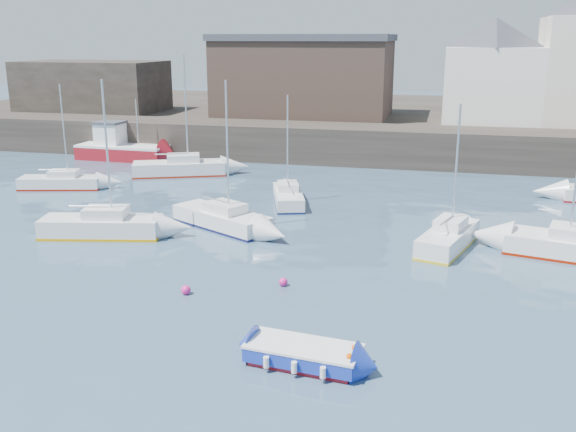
% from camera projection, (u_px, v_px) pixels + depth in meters
% --- Properties ---
extents(water, '(220.00, 220.00, 0.00)m').
position_uv_depth(water, '(202.00, 354.00, 21.26)').
color(water, '#2D4760').
rests_on(water, ground).
extents(quay_wall, '(90.00, 5.00, 3.00)m').
position_uv_depth(quay_wall, '(354.00, 144.00, 53.58)').
color(quay_wall, '#28231E').
rests_on(quay_wall, ground).
extents(land_strip, '(90.00, 32.00, 2.80)m').
position_uv_depth(land_strip, '(377.00, 120.00, 70.44)').
color(land_strip, '#28231E').
rests_on(land_strip, ground).
extents(bldg_east_d, '(11.14, 11.14, 8.95)m').
position_uv_depth(bldg_east_d, '(492.00, 70.00, 55.55)').
color(bldg_east_d, white).
rests_on(bldg_east_d, land_strip).
extents(warehouse, '(16.40, 10.40, 7.60)m').
position_uv_depth(warehouse, '(305.00, 75.00, 61.07)').
color(warehouse, '#3D2D26').
rests_on(warehouse, land_strip).
extents(bldg_west, '(14.00, 8.00, 5.00)m').
position_uv_depth(bldg_west, '(93.00, 86.00, 65.56)').
color(bldg_west, '#353028').
rests_on(bldg_west, land_strip).
extents(blue_dinghy, '(3.83, 2.13, 0.70)m').
position_uv_depth(blue_dinghy, '(303.00, 354.00, 20.44)').
color(blue_dinghy, maroon).
rests_on(blue_dinghy, ground).
extents(fishing_boat, '(7.90, 3.19, 5.17)m').
position_uv_depth(fishing_boat, '(121.00, 148.00, 54.97)').
color(fishing_boat, maroon).
rests_on(fishing_boat, ground).
extents(sailboat_a, '(6.54, 3.28, 8.14)m').
position_uv_depth(sailboat_a, '(102.00, 226.00, 33.69)').
color(sailboat_a, white).
rests_on(sailboat_a, ground).
extents(sailboat_b, '(6.41, 4.77, 8.02)m').
position_uv_depth(sailboat_b, '(222.00, 218.00, 35.29)').
color(sailboat_b, white).
rests_on(sailboat_b, ground).
extents(sailboat_c, '(3.21, 5.64, 7.08)m').
position_uv_depth(sailboat_c, '(448.00, 237.00, 31.82)').
color(sailboat_c, white).
rests_on(sailboat_c, ground).
extents(sailboat_e, '(5.82, 3.11, 7.14)m').
position_uv_depth(sailboat_e, '(61.00, 182.00, 44.42)').
color(sailboat_e, white).
rests_on(sailboat_e, ground).
extents(sailboat_f, '(3.18, 5.44, 6.74)m').
position_uv_depth(sailboat_f, '(288.00, 196.00, 40.32)').
color(sailboat_f, white).
rests_on(sailboat_f, ground).
extents(sailboat_h, '(7.24, 4.70, 8.91)m').
position_uv_depth(sailboat_h, '(180.00, 168.00, 48.65)').
color(sailboat_h, white).
rests_on(sailboat_h, ground).
extents(buoy_near, '(0.40, 0.40, 0.40)m').
position_uv_depth(buoy_near, '(186.00, 294.00, 26.20)').
color(buoy_near, '#E61E81').
rests_on(buoy_near, ground).
extents(buoy_mid, '(0.37, 0.37, 0.37)m').
position_uv_depth(buoy_mid, '(283.00, 286.00, 27.09)').
color(buoy_mid, '#E61E81').
rests_on(buoy_mid, ground).
extents(buoy_far, '(0.45, 0.45, 0.45)m').
position_uv_depth(buoy_far, '(205.00, 226.00, 35.64)').
color(buoy_far, '#E61E81').
rests_on(buoy_far, ground).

